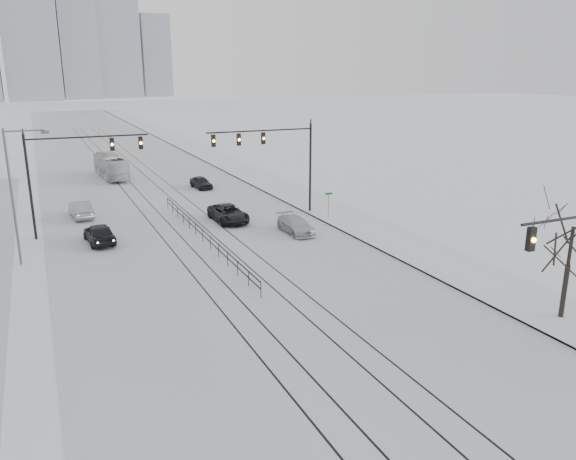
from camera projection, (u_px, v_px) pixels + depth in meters
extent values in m
cube|color=silver|center=(136.00, 176.00, 68.77)|extent=(22.00, 260.00, 0.02)
cube|color=silver|center=(240.00, 168.00, 74.06)|extent=(5.00, 260.00, 0.16)
cube|color=gray|center=(222.00, 170.00, 73.10)|extent=(0.10, 260.00, 0.12)
cube|color=black|center=(144.00, 215.00, 50.18)|extent=(0.10, 180.00, 0.01)
cube|color=black|center=(160.00, 214.00, 50.73)|extent=(0.10, 180.00, 0.01)
cube|color=black|center=(186.00, 211.00, 51.68)|extent=(0.10, 180.00, 0.01)
cube|color=black|center=(200.00, 210.00, 52.23)|extent=(0.10, 180.00, 0.01)
cube|color=#9297A0|center=(27.00, 14.00, 238.40)|extent=(22.00, 22.00, 72.00)
cube|color=#9297A0|center=(78.00, 45.00, 256.57)|extent=(16.00, 16.00, 48.00)
cube|color=#9297A0|center=(115.00, 29.00, 268.50)|extent=(20.00, 20.00, 64.00)
cube|color=#9297A0|center=(155.00, 56.00, 286.67)|extent=(14.00, 14.00, 40.00)
cylinder|color=black|center=(576.00, 217.00, 23.27)|extent=(6.00, 0.12, 0.12)
cube|color=black|center=(531.00, 239.00, 22.50)|extent=(0.32, 0.24, 1.00)
sphere|color=orange|center=(534.00, 240.00, 22.37)|extent=(0.22, 0.22, 0.22)
cylinder|color=black|center=(310.00, 169.00, 50.26)|extent=(0.20, 0.20, 8.00)
cylinder|color=black|center=(260.00, 131.00, 47.41)|extent=(9.50, 0.12, 0.12)
cube|color=black|center=(213.00, 141.00, 45.95)|extent=(0.32, 0.24, 1.00)
sphere|color=orange|center=(214.00, 141.00, 45.83)|extent=(0.22, 0.22, 0.22)
cube|color=black|center=(239.00, 140.00, 46.82)|extent=(0.32, 0.24, 1.00)
sphere|color=orange|center=(239.00, 140.00, 46.69)|extent=(0.22, 0.22, 0.22)
cube|color=black|center=(263.00, 138.00, 47.68)|extent=(0.32, 0.24, 1.00)
sphere|color=orange|center=(264.00, 138.00, 47.56)|extent=(0.22, 0.22, 0.22)
cylinder|color=black|center=(30.00, 188.00, 42.08)|extent=(0.20, 0.20, 8.00)
cylinder|color=black|center=(88.00, 137.00, 42.87)|extent=(9.00, 0.12, 0.12)
cube|color=black|center=(141.00, 143.00, 44.58)|extent=(0.32, 0.24, 1.00)
sphere|color=orange|center=(141.00, 143.00, 44.46)|extent=(0.22, 0.22, 0.22)
cube|color=black|center=(112.00, 144.00, 43.72)|extent=(0.32, 0.24, 1.00)
sphere|color=orange|center=(112.00, 145.00, 43.60)|extent=(0.22, 0.22, 0.22)
cylinder|color=#595B60|center=(12.00, 199.00, 36.28)|extent=(0.16, 0.16, 9.00)
cylinder|color=#595B60|center=(24.00, 131.00, 35.58)|extent=(2.40, 0.10, 0.10)
cube|color=#595B60|center=(45.00, 132.00, 36.10)|extent=(0.50, 0.25, 0.18)
cylinder|color=black|center=(564.00, 292.00, 28.79)|extent=(0.26, 0.26, 3.00)
cylinder|color=black|center=(570.00, 251.00, 28.17)|extent=(0.18, 0.18, 2.50)
cube|color=black|center=(202.00, 230.00, 42.17)|extent=(0.06, 24.00, 0.06)
cube|color=black|center=(203.00, 235.00, 42.28)|extent=(0.06, 24.00, 0.06)
cylinder|color=#595B60|center=(328.00, 206.00, 48.51)|extent=(0.06, 0.06, 2.40)
cube|color=#0C4C19|center=(329.00, 194.00, 48.21)|extent=(0.70, 0.04, 0.18)
imported|color=black|center=(99.00, 234.00, 41.87)|extent=(2.21, 4.62, 1.52)
imported|color=gray|center=(81.00, 210.00, 49.26)|extent=(1.91, 4.58, 1.47)
imported|color=black|center=(228.00, 214.00, 47.97)|extent=(2.60, 5.24, 1.43)
imported|color=#B6B7BE|center=(296.00, 225.00, 44.57)|extent=(1.89, 4.49, 1.30)
imported|color=black|center=(201.00, 183.00, 61.64)|extent=(1.95, 3.98, 1.31)
imported|color=silver|center=(111.00, 167.00, 67.59)|extent=(3.03, 9.91, 2.72)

